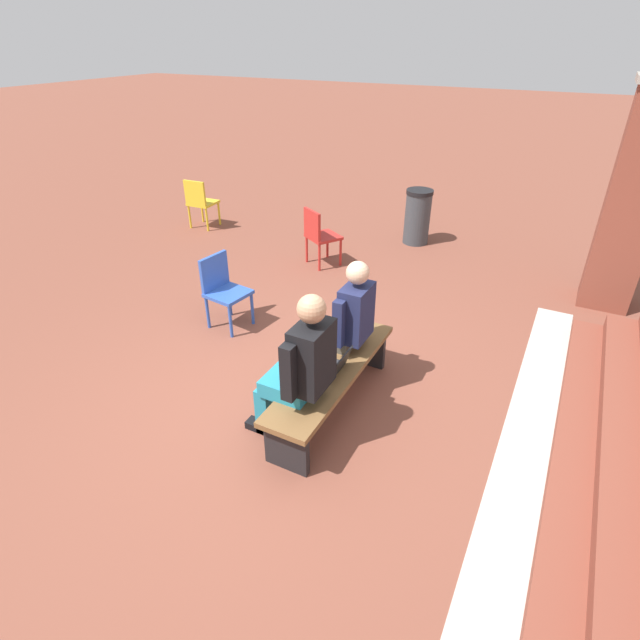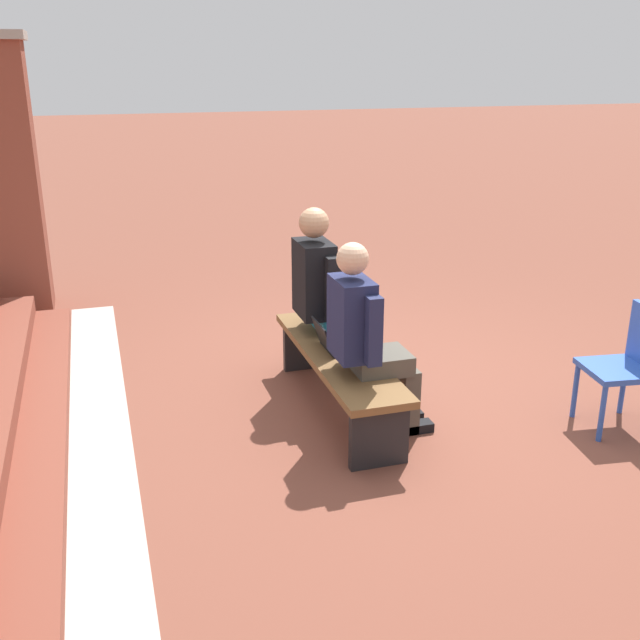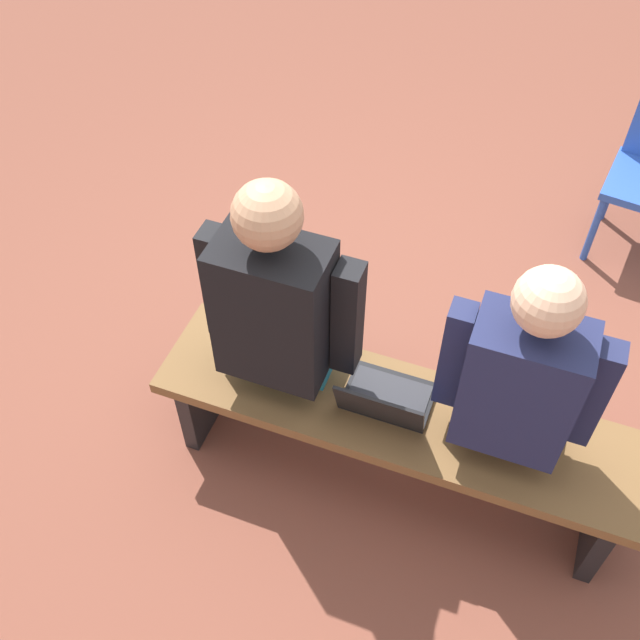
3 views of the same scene
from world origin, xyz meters
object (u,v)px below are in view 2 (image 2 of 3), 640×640
object	(u,v)px
person_student	(367,334)
laptop	(335,343)
person_adult	(328,294)
plastic_chair_near_bench_right	(629,360)
bench	(338,364)

from	to	relation	value
person_student	laptop	size ratio (longest dim) A/B	4.12
person_adult	plastic_chair_near_bench_right	size ratio (longest dim) A/B	1.64
bench	laptop	world-z (taller)	laptop
person_student	plastic_chair_near_bench_right	distance (m)	1.78
person_student	laptop	distance (m)	0.48
bench	person_adult	bearing A→B (deg)	-8.81
person_student	person_adult	world-z (taller)	person_adult
bench	person_adult	size ratio (longest dim) A/B	1.30
person_student	bench	bearing A→B (deg)	9.88
bench	laptop	size ratio (longest dim) A/B	5.62
person_student	plastic_chair_near_bench_right	world-z (taller)	person_student
bench	person_adult	world-z (taller)	person_adult
laptop	plastic_chair_near_bench_right	bearing A→B (deg)	-114.92
person_student	person_adult	distance (m)	0.83
bench	person_student	world-z (taller)	person_student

